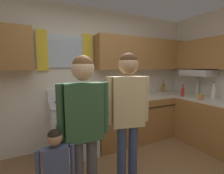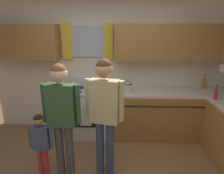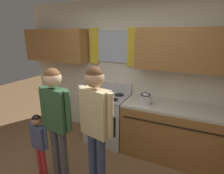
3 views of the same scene
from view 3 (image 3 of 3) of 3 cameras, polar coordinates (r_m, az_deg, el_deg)
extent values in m
cube|color=silver|center=(3.37, 6.87, 4.53)|extent=(4.60, 0.10, 2.60)
cube|color=silver|center=(3.39, 0.22, 12.72)|extent=(0.60, 0.03, 0.57)
cube|color=yellow|center=(3.56, -5.72, 12.82)|extent=(0.18, 0.04, 0.67)
cube|color=yellow|center=(3.23, 6.58, 12.44)|extent=(0.18, 0.04, 0.67)
cube|color=#9E6B38|center=(3.94, -17.33, 12.52)|extent=(1.38, 0.32, 0.64)
cube|color=#9E6B38|center=(2.94, 29.17, 10.13)|extent=(2.18, 0.32, 0.64)
cube|color=#9E6B38|center=(3.19, 24.89, -14.50)|extent=(2.29, 0.62, 0.86)
cube|color=beige|center=(2.99, 25.92, -7.03)|extent=(2.29, 0.62, 0.04)
cube|color=#2D2319|center=(2.77, 25.52, -12.51)|extent=(2.17, 0.01, 0.02)
cube|color=silver|center=(3.48, -1.48, -10.21)|extent=(0.73, 0.62, 0.86)
cube|color=black|center=(3.20, -4.04, -11.68)|extent=(0.61, 0.01, 0.36)
cylinder|color=#ADADB2|center=(3.09, -4.35, -8.27)|extent=(0.61, 0.02, 0.02)
cube|color=#ADADB2|center=(3.30, -1.54, -3.21)|extent=(0.73, 0.62, 0.04)
cube|color=silver|center=(3.49, 0.41, 0.00)|extent=(0.73, 0.08, 0.20)
cylinder|color=black|center=(3.26, -5.51, -3.05)|extent=(0.17, 0.17, 0.01)
cylinder|color=black|center=(3.10, 0.38, -4.02)|extent=(0.17, 0.17, 0.01)
cylinder|color=black|center=(3.48, -3.25, -1.70)|extent=(0.17, 0.17, 0.01)
cylinder|color=black|center=(3.34, 2.33, -2.53)|extent=(0.17, 0.17, 0.01)
cube|color=silver|center=(3.16, -4.37, -11.31)|extent=(0.20, 0.02, 0.34)
cylinder|color=silver|center=(2.96, 10.53, -3.98)|extent=(0.20, 0.20, 0.14)
cone|color=silver|center=(2.93, 10.63, -2.24)|extent=(0.18, 0.18, 0.05)
sphere|color=black|center=(2.92, 10.66, -1.68)|extent=(0.02, 0.02, 0.02)
cone|color=silver|center=(2.92, 13.03, -3.81)|extent=(0.09, 0.04, 0.07)
torus|color=black|center=(2.93, 10.62, -2.42)|extent=(0.17, 0.17, 0.02)
cylinder|color=#4C4C51|center=(2.69, -15.12, -20.57)|extent=(0.11, 0.11, 0.79)
cylinder|color=#4C4C51|center=(2.77, -17.33, -19.49)|extent=(0.11, 0.11, 0.79)
cube|color=#335938|center=(2.40, -17.53, -6.88)|extent=(0.37, 0.18, 0.56)
cylinder|color=#335938|center=(2.25, -13.74, -7.56)|extent=(0.07, 0.07, 0.51)
cylinder|color=#335938|center=(2.54, -20.95, -5.32)|extent=(0.07, 0.07, 0.51)
sphere|color=beige|center=(2.27, -18.40, 2.63)|extent=(0.22, 0.22, 0.22)
sphere|color=brown|center=(2.27, -18.47, 3.30)|extent=(0.20, 0.20, 0.20)
cylinder|color=#38476B|center=(2.47, -3.46, -23.42)|extent=(0.11, 0.11, 0.81)
cylinder|color=#38476B|center=(2.55, -6.11, -22.07)|extent=(0.11, 0.11, 0.81)
cube|color=#D1BC8C|center=(2.14, -5.26, -8.11)|extent=(0.40, 0.24, 0.58)
cylinder|color=#D1BC8C|center=(2.00, -0.54, -9.16)|extent=(0.07, 0.07, 0.53)
cylinder|color=#D1BC8C|center=(2.27, -9.41, -6.09)|extent=(0.07, 0.07, 0.53)
sphere|color=tan|center=(2.00, -5.57, 2.91)|extent=(0.22, 0.22, 0.22)
sphere|color=#4C2D19|center=(1.99, -5.60, 3.70)|extent=(0.21, 0.21, 0.21)
cylinder|color=red|center=(2.92, -20.83, -21.62)|extent=(0.06, 0.06, 0.47)
cylinder|color=red|center=(2.98, -21.97, -20.97)|extent=(0.06, 0.06, 0.47)
cube|color=#47517A|center=(2.73, -22.31, -14.49)|extent=(0.22, 0.11, 0.34)
cylinder|color=#47517A|center=(2.62, -20.27, -15.23)|extent=(0.04, 0.04, 0.31)
cylinder|color=#47517A|center=(2.82, -24.25, -13.31)|extent=(0.04, 0.04, 0.31)
sphere|color=#A87A56|center=(2.61, -22.91, -9.69)|extent=(0.13, 0.13, 0.13)
sphere|color=black|center=(2.61, -22.95, -9.37)|extent=(0.12, 0.12, 0.12)
camera|label=1|loc=(2.01, -58.11, -5.67)|focal=25.43mm
camera|label=2|loc=(1.02, -102.24, -3.77)|focal=30.80mm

